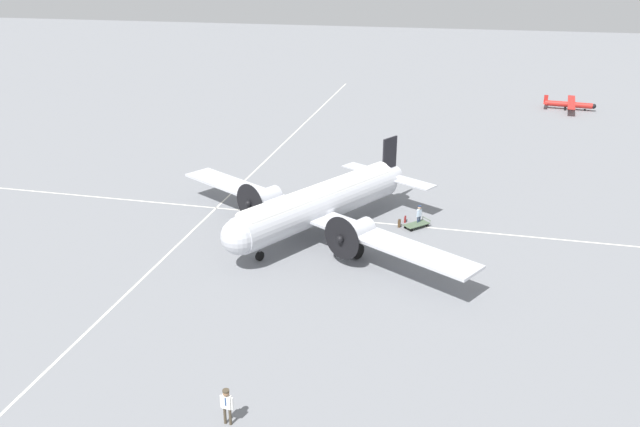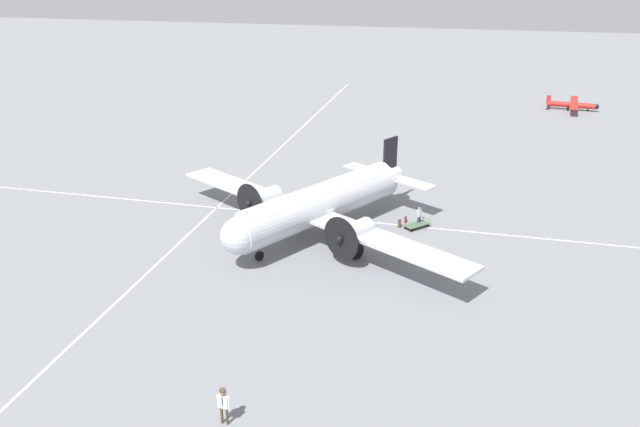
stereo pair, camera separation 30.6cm
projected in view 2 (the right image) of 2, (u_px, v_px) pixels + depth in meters
name	position (u px, v px, depth m)	size (l,w,h in m)	color
ground_plane	(320.00, 234.00, 47.69)	(300.00, 300.00, 0.00)	slate
apron_line_eastwest	(201.00, 222.00, 49.84)	(120.00, 0.16, 0.01)	silver
apron_line_northsouth	(329.00, 218.00, 50.58)	(0.16, 120.00, 0.01)	silver
airliner_main	(316.00, 205.00, 46.42)	(19.03, 25.29, 5.93)	silver
crew_foreground	(223.00, 402.00, 27.96)	(0.34, 0.64, 1.89)	#473D2D
passenger_boarding	(419.00, 213.00, 48.77)	(0.50, 0.39, 1.70)	navy
suitcase_near_door	(405.00, 219.00, 49.78)	(0.48, 0.13, 0.49)	maroon
suitcase_upright_spare	(399.00, 224.00, 48.86)	(0.39, 0.19, 0.62)	#47331E
baggage_cart	(417.00, 225.00, 48.71)	(2.13, 2.10, 0.56)	#4C6047
light_aircraft_distant	(573.00, 105.00, 85.66)	(9.31, 6.96, 1.82)	#B2231E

